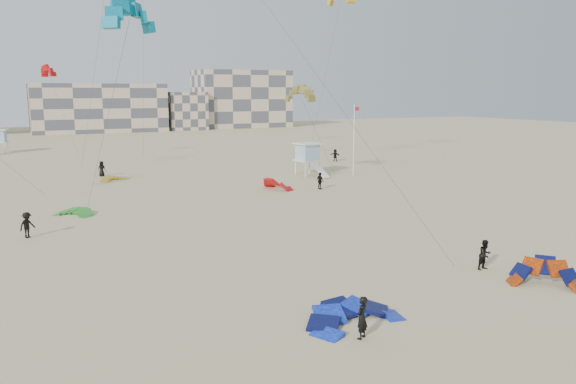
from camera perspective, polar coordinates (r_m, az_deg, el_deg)
name	(u,v)px	position (r m, az deg, el deg)	size (l,w,h in m)	color
ground	(291,321)	(25.03, 0.34, -12.97)	(320.00, 320.00, 0.00)	#C6B385
kite_ground_blue	(354,322)	(25.09, 6.71, -12.98)	(4.41, 4.51, 1.16)	blue
kite_ground_orange	(544,286)	(32.08, 24.57, -8.65)	(3.41, 2.72, 2.16)	#EF3B04
kite_ground_green	(74,215)	(48.73, -20.92, -2.21)	(3.15, 3.26, 0.89)	#1F8C2A
kite_ground_red_far	(277,189)	(57.71, -1.09, 0.29)	(3.62, 3.22, 1.99)	#D80005
kite_ground_yellow	(113,180)	(66.67, -17.31, 1.15)	(3.16, 3.30, 0.63)	orange
kitesurfer_main	(362,318)	(23.26, 7.51, -12.53)	(0.65, 0.42, 1.77)	black
kitesurfer_b	(485,255)	(33.43, 19.39, -6.04)	(0.83, 0.65, 1.71)	black
kitesurfer_c	(27,225)	(42.23, -24.98, -3.06)	(1.15, 0.66, 1.78)	black
kitesurfer_d	(320,181)	(57.58, 3.27, 1.13)	(1.03, 0.43, 1.75)	black
kitesurfer_e	(102,169)	(70.08, -18.40, 2.26)	(0.89, 0.58, 1.82)	black
kitesurfer_f	(335,155)	(81.64, 4.81, 3.75)	(1.63, 0.52, 1.76)	black
kite_fly_teal_a	(130,19)	(43.77, -15.79, 16.57)	(6.28, 5.62, 15.41)	#0585AC
kite_fly_olive	(300,95)	(62.42, 1.21, 9.81)	(4.93, 5.98, 9.89)	olive
kite_fly_red	(48,72)	(84.98, -23.20, 11.14)	(4.66, 9.38, 12.75)	#D80005
lifeguard_tower_near	(308,159)	(67.64, 2.01, 3.36)	(3.07, 5.46, 3.86)	white
flagpole	(354,139)	(66.56, 6.72, 5.37)	(0.69, 0.11, 8.48)	white
condo_mid	(98,108)	(152.01, -18.73, 8.10)	(32.00, 16.00, 12.00)	beige
condo_east	(242,99)	(164.09, -4.72, 9.39)	(26.00, 14.00, 16.00)	beige
condo_fill_right	(185,111)	(154.58, -10.43, 8.11)	(10.00, 10.00, 10.00)	beige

